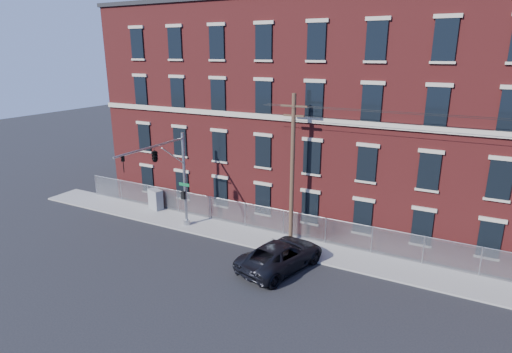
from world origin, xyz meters
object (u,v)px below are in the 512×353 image
(traffic_signal_mast, at_px, (162,164))
(pickup_truck, at_px, (281,255))
(utility_pole_near, at_px, (292,167))
(utility_cabinet, at_px, (156,199))

(traffic_signal_mast, bearing_deg, pickup_truck, -1.08)
(utility_pole_near, height_order, pickup_truck, utility_pole_near)
(traffic_signal_mast, relative_size, utility_pole_near, 0.70)
(traffic_signal_mast, xyz_separation_m, utility_pole_near, (8.00, 3.42, -0.05))
(traffic_signal_mast, distance_m, utility_pole_near, 8.70)
(traffic_signal_mast, bearing_deg, utility_cabinet, 138.15)
(utility_pole_near, distance_m, utility_cabinet, 13.03)
(pickup_truck, distance_m, utility_cabinet, 13.76)
(traffic_signal_mast, bearing_deg, utility_pole_near, 23.14)
(utility_pole_near, relative_size, utility_cabinet, 6.06)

